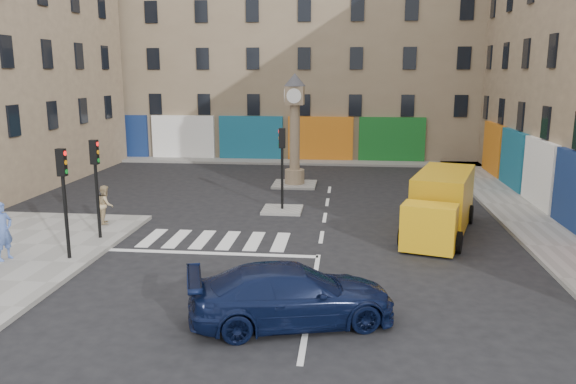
% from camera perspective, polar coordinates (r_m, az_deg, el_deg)
% --- Properties ---
extents(ground, '(120.00, 120.00, 0.00)m').
position_cam_1_polar(ground, '(18.05, 2.80, -8.25)').
color(ground, black).
rests_on(ground, ground).
extents(sidewalk_right, '(2.60, 30.00, 0.15)m').
position_cam_1_polar(sidewalk_right, '(28.68, 21.67, -1.26)').
color(sidewalk_right, gray).
rests_on(sidewalk_right, ground).
extents(sidewalk_far, '(32.00, 2.40, 0.15)m').
position_cam_1_polar(sidewalk_far, '(39.90, -1.07, 3.15)').
color(sidewalk_far, gray).
rests_on(sidewalk_far, ground).
extents(island_near, '(1.80, 1.80, 0.12)m').
position_cam_1_polar(island_near, '(25.83, -0.59, -1.82)').
color(island_near, gray).
rests_on(island_near, ground).
extents(island_far, '(2.40, 2.40, 0.12)m').
position_cam_1_polar(island_far, '(31.66, 0.67, 0.77)').
color(island_far, gray).
rests_on(island_far, ground).
extents(building_far, '(32.00, 10.00, 17.00)m').
position_cam_1_polar(building_far, '(45.23, -0.17, 14.91)').
color(building_far, '#87755A').
rests_on(building_far, ground).
extents(traffic_light_left_near, '(0.28, 0.22, 3.70)m').
position_cam_1_polar(traffic_light_left_near, '(19.77, -21.85, 0.58)').
color(traffic_light_left_near, black).
rests_on(traffic_light_left_near, sidewalk_left).
extents(traffic_light_left_far, '(0.28, 0.22, 3.70)m').
position_cam_1_polar(traffic_light_left_far, '(21.88, -18.95, 1.83)').
color(traffic_light_left_far, black).
rests_on(traffic_light_left_far, sidewalk_left).
extents(traffic_light_island, '(0.28, 0.22, 3.70)m').
position_cam_1_polar(traffic_light_island, '(25.34, -0.60, 3.74)').
color(traffic_light_island, black).
rests_on(traffic_light_island, island_near).
extents(clock_pillar, '(1.20, 1.20, 6.10)m').
position_cam_1_polar(clock_pillar, '(31.16, 0.69, 7.07)').
color(clock_pillar, '#978063').
rests_on(clock_pillar, island_far).
extents(navy_sedan, '(5.61, 3.52, 1.52)m').
position_cam_1_polar(navy_sedan, '(14.41, 0.43, -10.39)').
color(navy_sedan, '#0B1333').
rests_on(navy_sedan, ground).
extents(yellow_van, '(3.68, 6.73, 2.35)m').
position_cam_1_polar(yellow_van, '(23.03, 15.27, -1.15)').
color(yellow_van, gold).
rests_on(yellow_van, ground).
extents(pedestrian_blue, '(0.65, 0.82, 1.97)m').
position_cam_1_polar(pedestrian_blue, '(20.80, -26.97, -3.55)').
color(pedestrian_blue, '#506EB9').
rests_on(pedestrian_blue, sidewalk_left).
extents(pedestrian_tan, '(0.86, 0.95, 1.59)m').
position_cam_1_polar(pedestrian_tan, '(24.25, -18.05, -1.20)').
color(pedestrian_tan, tan).
rests_on(pedestrian_tan, sidewalk_left).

